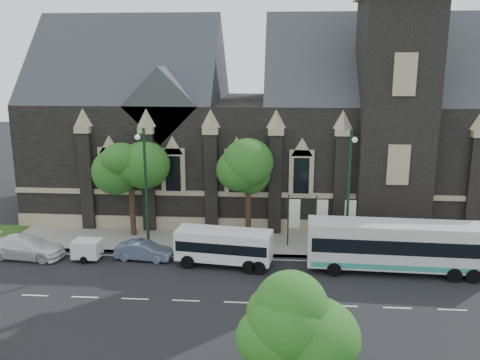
# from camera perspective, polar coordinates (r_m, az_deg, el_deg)

# --- Properties ---
(ground) EXTENTS (160.00, 160.00, 0.00)m
(ground) POSITION_cam_1_polar(r_m,az_deg,el_deg) (30.51, -6.05, -13.22)
(ground) COLOR black
(ground) RESTS_ON ground
(sidewalk) EXTENTS (80.00, 5.00, 0.15)m
(sidewalk) POSITION_cam_1_polar(r_m,az_deg,el_deg) (39.08, -3.59, -6.88)
(sidewalk) COLOR gray
(sidewalk) RESTS_ON ground
(museum) EXTENTS (40.00, 17.70, 29.90)m
(museum) POSITION_cam_1_polar(r_m,az_deg,el_deg) (45.88, 4.22, 6.59)
(museum) COLOR black
(museum) RESTS_ON ground
(tree_park_east) EXTENTS (3.40, 3.40, 6.28)m
(tree_park_east) POSITION_cam_1_polar(r_m,az_deg,el_deg) (19.70, 7.04, -14.04)
(tree_park_east) COLOR black
(tree_park_east) RESTS_ON ground
(tree_walk_right) EXTENTS (4.08, 4.08, 7.80)m
(tree_walk_right) POSITION_cam_1_polar(r_m,az_deg,el_deg) (38.35, 1.29, 1.68)
(tree_walk_right) COLOR black
(tree_walk_right) RESTS_ON ground
(tree_walk_left) EXTENTS (3.91, 3.91, 7.64)m
(tree_walk_left) POSITION_cam_1_polar(r_m,az_deg,el_deg) (39.83, -11.77, 1.73)
(tree_walk_left) COLOR black
(tree_walk_left) RESTS_ON ground
(street_lamp_near) EXTENTS (0.36, 1.88, 9.00)m
(street_lamp_near) POSITION_cam_1_polar(r_m,az_deg,el_deg) (35.27, 12.05, -0.85)
(street_lamp_near) COLOR black
(street_lamp_near) RESTS_ON ground
(street_lamp_mid) EXTENTS (0.36, 1.88, 9.00)m
(street_lamp_mid) POSITION_cam_1_polar(r_m,az_deg,el_deg) (36.10, -10.53, -0.45)
(street_lamp_mid) COLOR black
(street_lamp_mid) RESTS_ON ground
(banner_flag_left) EXTENTS (0.90, 0.10, 4.00)m
(banner_flag_left) POSITION_cam_1_polar(r_m,az_deg,el_deg) (37.54, 5.83, -4.07)
(banner_flag_left) COLOR black
(banner_flag_left) RESTS_ON ground
(banner_flag_center) EXTENTS (0.90, 0.10, 4.00)m
(banner_flag_center) POSITION_cam_1_polar(r_m,az_deg,el_deg) (37.65, 8.88, -4.11)
(banner_flag_center) COLOR black
(banner_flag_center) RESTS_ON ground
(banner_flag_right) EXTENTS (0.90, 0.10, 4.00)m
(banner_flag_right) POSITION_cam_1_polar(r_m,az_deg,el_deg) (37.87, 11.91, -4.14)
(banner_flag_right) COLOR black
(banner_flag_right) RESTS_ON ground
(tour_coach) EXTENTS (11.48, 3.07, 3.32)m
(tour_coach) POSITION_cam_1_polar(r_m,az_deg,el_deg) (34.89, 17.04, -6.99)
(tour_coach) COLOR silver
(tour_coach) RESTS_ON ground
(shuttle_bus) EXTENTS (6.60, 3.02, 2.46)m
(shuttle_bus) POSITION_cam_1_polar(r_m,az_deg,el_deg) (34.51, -1.76, -7.28)
(shuttle_bus) COLOR white
(shuttle_bus) RESTS_ON ground
(box_trailer) EXTENTS (2.71, 1.59, 1.43)m
(box_trailer) POSITION_cam_1_polar(r_m,az_deg,el_deg) (37.14, -16.65, -7.35)
(box_trailer) COLOR silver
(box_trailer) RESTS_ON ground
(sedan) EXTENTS (4.05, 1.74, 1.30)m
(sedan) POSITION_cam_1_polar(r_m,az_deg,el_deg) (36.36, -10.69, -7.74)
(sedan) COLOR slate
(sedan) RESTS_ON ground
(car_far_white) EXTENTS (5.60, 2.68, 1.58)m
(car_far_white) POSITION_cam_1_polar(r_m,az_deg,el_deg) (39.02, -22.70, -6.88)
(car_far_white) COLOR white
(car_far_white) RESTS_ON ground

